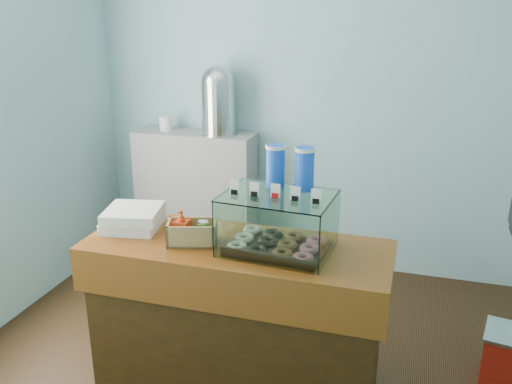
% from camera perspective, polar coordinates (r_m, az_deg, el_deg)
% --- Properties ---
extents(ground, '(3.50, 3.50, 0.00)m').
position_cam_1_polar(ground, '(3.49, -0.50, -17.45)').
color(ground, black).
rests_on(ground, ground).
extents(room_shell, '(3.54, 3.04, 2.82)m').
position_cam_1_polar(room_shell, '(2.84, -0.05, 11.54)').
color(room_shell, '#83B7C0').
rests_on(room_shell, ground).
extents(counter, '(1.60, 0.60, 0.90)m').
position_cam_1_polar(counter, '(3.03, -2.00, -13.17)').
color(counter, '#3D230B').
rests_on(counter, ground).
extents(back_shelf, '(1.00, 0.32, 1.10)m').
position_cam_1_polar(back_shelf, '(4.62, -6.30, -0.42)').
color(back_shelf, gray).
rests_on(back_shelf, ground).
extents(display_case, '(0.57, 0.44, 0.51)m').
position_cam_1_polar(display_case, '(2.72, 2.62, -2.58)').
color(display_case, '#311B0E').
rests_on(display_case, counter).
extents(condiment_crate, '(0.28, 0.22, 0.18)m').
position_cam_1_polar(condiment_crate, '(2.83, -6.95, -4.15)').
color(condiment_crate, tan).
rests_on(condiment_crate, counter).
extents(pastry_boxes, '(0.36, 0.35, 0.12)m').
position_cam_1_polar(pastry_boxes, '(3.08, -12.81, -2.69)').
color(pastry_boxes, white).
rests_on(pastry_boxes, counter).
extents(coffee_urn, '(0.30, 0.30, 0.55)m').
position_cam_1_polar(coffee_urn, '(4.34, -4.01, 9.81)').
color(coffee_urn, silver).
rests_on(coffee_urn, back_shelf).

